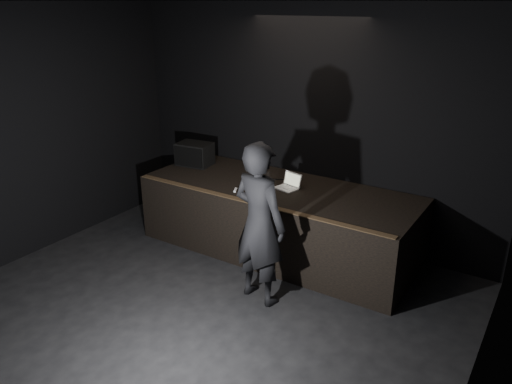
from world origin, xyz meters
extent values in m
plane|color=black|center=(0.00, 0.00, 0.00)|extent=(7.00, 7.00, 0.00)
cube|color=black|center=(0.00, 3.50, 1.75)|extent=(6.00, 0.10, 3.50)
cube|color=black|center=(3.00, 0.00, 1.75)|extent=(0.10, 7.00, 3.50)
cube|color=black|center=(0.00, 0.00, 3.50)|extent=(6.00, 7.00, 0.04)
cube|color=black|center=(0.00, 2.73, 0.50)|extent=(4.00, 1.50, 1.00)
cube|color=brown|center=(0.00, 2.02, 1.01)|extent=(3.92, 0.10, 0.01)
cube|color=black|center=(-1.67, 2.89, 1.18)|extent=(0.59, 0.45, 0.36)
cube|color=black|center=(-1.64, 2.69, 1.18)|extent=(0.50, 0.09, 0.30)
cylinder|color=black|center=(-0.20, 2.95, 1.01)|extent=(0.68, 0.51, 0.02)
cube|color=white|center=(0.13, 2.71, 1.01)|extent=(0.35, 0.28, 0.02)
cube|color=silver|center=(0.13, 2.71, 1.02)|extent=(0.28, 0.18, 0.00)
cube|color=white|center=(0.16, 2.84, 1.11)|extent=(0.31, 0.13, 0.20)
cube|color=#CD8B3C|center=(0.16, 2.84, 1.11)|extent=(0.27, 0.11, 0.16)
cylinder|color=silver|center=(0.12, 2.13, 1.08)|extent=(0.07, 0.07, 0.16)
cylinder|color=#261B98|center=(0.12, 2.13, 1.09)|extent=(0.07, 0.07, 0.07)
cylinder|color=#A70F23|center=(0.12, 2.13, 1.05)|extent=(0.07, 0.07, 0.01)
cylinder|color=white|center=(-0.33, 2.96, 1.05)|extent=(0.07, 0.07, 0.09)
cube|color=white|center=(-0.43, 2.26, 1.01)|extent=(0.08, 0.13, 0.02)
imported|color=black|center=(0.47, 1.48, 1.02)|extent=(0.81, 0.61, 2.03)
camera|label=1|loc=(3.36, -3.08, 3.51)|focal=35.00mm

